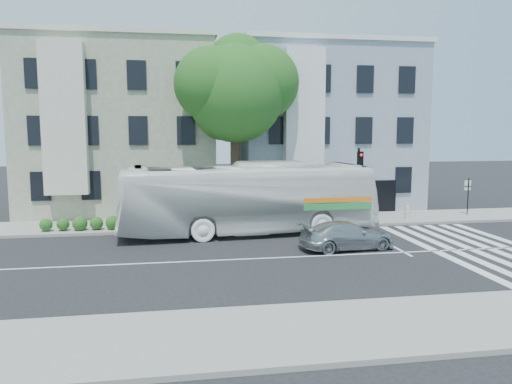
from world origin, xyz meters
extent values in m
plane|color=black|center=(0.00, 0.00, 0.00)|extent=(120.00, 120.00, 0.00)
cube|color=gray|center=(0.00, 8.00, 0.07)|extent=(80.00, 4.00, 0.15)
cube|color=gray|center=(0.00, -8.00, 0.07)|extent=(80.00, 4.00, 0.15)
cube|color=gray|center=(-7.00, 15.00, 5.50)|extent=(12.00, 10.00, 11.00)
cube|color=gray|center=(7.00, 15.00, 5.50)|extent=(12.00, 10.00, 11.00)
cylinder|color=#2D2116|center=(0.00, 8.50, 2.60)|extent=(0.56, 0.56, 5.20)
sphere|color=#1F4917|center=(0.00, 8.50, 7.50)|extent=(5.60, 5.60, 5.60)
sphere|color=#1F4917|center=(1.60, 8.90, 8.20)|extent=(4.40, 4.40, 4.40)
sphere|color=#1F4917|center=(-1.40, 8.20, 8.00)|extent=(4.20, 4.20, 4.20)
sphere|color=#1F4917|center=(0.30, 9.70, 9.20)|extent=(3.80, 3.80, 3.80)
sphere|color=#1F4917|center=(-0.60, 9.10, 6.50)|extent=(3.40, 3.40, 3.40)
imported|color=white|center=(0.24, 5.20, 1.88)|extent=(4.23, 13.72, 3.76)
imported|color=#ADB1B4|center=(4.17, 1.01, 0.64)|extent=(2.26, 4.56, 1.27)
cylinder|color=black|center=(6.88, 6.81, 2.20)|extent=(0.15, 0.15, 4.40)
cube|color=black|center=(6.88, 6.56, 3.77)|extent=(0.35, 0.30, 0.89)
sphere|color=red|center=(6.88, 6.43, 4.04)|extent=(0.17, 0.17, 0.17)
cylinder|color=white|center=(6.88, 6.66, 2.73)|extent=(0.45, 0.16, 0.46)
cylinder|color=#BABAB5|center=(10.19, 7.22, 0.48)|extent=(0.26, 0.26, 0.66)
sphere|color=#BABAB5|center=(10.19, 7.22, 0.84)|extent=(0.24, 0.24, 0.24)
cylinder|color=#BABAB5|center=(10.19, 7.22, 0.57)|extent=(0.46, 0.27, 0.15)
cylinder|color=black|center=(14.55, 7.88, 1.31)|extent=(0.07, 0.07, 2.32)
cube|color=white|center=(14.55, 7.98, 2.15)|extent=(0.42, 0.06, 0.33)
cube|color=white|center=(14.55, 7.98, 1.78)|extent=(0.42, 0.06, 0.17)
camera|label=1|loc=(-3.64, -20.37, 5.43)|focal=35.00mm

